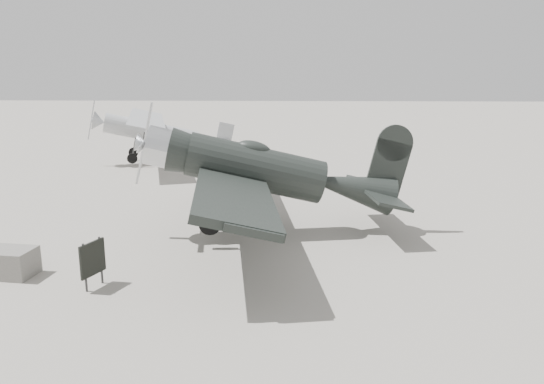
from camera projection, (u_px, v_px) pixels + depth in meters
The scene contains 5 objects.
ground at pixel (268, 254), 16.61m from camera, with size 160.00×160.00×0.00m, color gray.
lowwing_monoplane at pixel (268, 172), 18.25m from camera, with size 9.31×13.01×4.18m.
highwing_monoplane at pixel (158, 129), 32.15m from camera, with size 8.54×11.92×3.38m.
equipment_block at pixel (6, 262), 14.84m from camera, with size 1.55×0.97×0.77m, color slate.
sign_board at pixel (93, 259), 13.94m from camera, with size 0.38×0.87×1.31m.
Camera 1 is at (0.71, -15.71, 5.69)m, focal length 35.00 mm.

